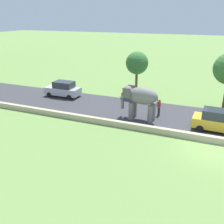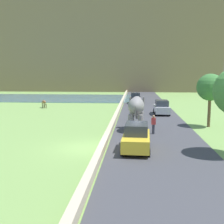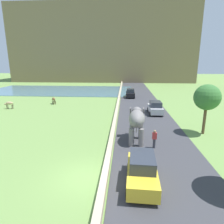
{
  "view_description": "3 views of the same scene",
  "coord_description": "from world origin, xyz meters",
  "px_view_note": "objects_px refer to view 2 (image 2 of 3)",
  "views": [
    {
      "loc": [
        -16.89,
        0.45,
        8.82
      ],
      "look_at": [
        0.03,
        7.38,
        1.73
      ],
      "focal_mm": 40.51,
      "sensor_mm": 36.0,
      "label": 1
    },
    {
      "loc": [
        3.27,
        -18.51,
        5.08
      ],
      "look_at": [
        1.24,
        7.01,
        1.53
      ],
      "focal_mm": 45.44,
      "sensor_mm": 36.0,
      "label": 2
    },
    {
      "loc": [
        2.36,
        -10.74,
        7.11
      ],
      "look_at": [
        0.91,
        10.82,
        1.53
      ],
      "focal_mm": 31.44,
      "sensor_mm": 36.0,
      "label": 3
    }
  ],
  "objects_px": {
    "car_yellow": "(136,137)",
    "car_black": "(135,98)",
    "cow_brown": "(44,102)",
    "person_beside_elephant": "(153,124)",
    "elephant": "(136,108)",
    "car_silver": "(162,107)"
  },
  "relations": [
    {
      "from": "car_yellow",
      "to": "car_black",
      "type": "bearing_deg",
      "value": 90.01
    },
    {
      "from": "car_yellow",
      "to": "cow_brown",
      "type": "xyz_separation_m",
      "value": [
        -13.29,
        21.95,
        -0.06
      ]
    },
    {
      "from": "car_yellow",
      "to": "cow_brown",
      "type": "height_order",
      "value": "car_yellow"
    },
    {
      "from": "person_beside_elephant",
      "to": "cow_brown",
      "type": "distance_m",
      "value": 22.4
    },
    {
      "from": "elephant",
      "to": "person_beside_elephant",
      "type": "relative_size",
      "value": 2.15
    },
    {
      "from": "elephant",
      "to": "car_black",
      "type": "xyz_separation_m",
      "value": [
        -0.01,
        22.68,
        -1.14
      ]
    },
    {
      "from": "car_yellow",
      "to": "person_beside_elephant",
      "type": "bearing_deg",
      "value": 74.2
    },
    {
      "from": "elephant",
      "to": "cow_brown",
      "type": "bearing_deg",
      "value": 130.74
    },
    {
      "from": "elephant",
      "to": "car_silver",
      "type": "relative_size",
      "value": 0.87
    },
    {
      "from": "person_beside_elephant",
      "to": "car_silver",
      "type": "relative_size",
      "value": 0.41
    },
    {
      "from": "car_silver",
      "to": "car_black",
      "type": "relative_size",
      "value": 1.0
    },
    {
      "from": "cow_brown",
      "to": "elephant",
      "type": "bearing_deg",
      "value": -49.26
    },
    {
      "from": "car_black",
      "to": "car_silver",
      "type": "bearing_deg",
      "value": -76.11
    },
    {
      "from": "elephant",
      "to": "person_beside_elephant",
      "type": "distance_m",
      "value": 2.33
    },
    {
      "from": "person_beside_elephant",
      "to": "cow_brown",
      "type": "relative_size",
      "value": 1.24
    },
    {
      "from": "elephant",
      "to": "person_beside_elephant",
      "type": "bearing_deg",
      "value": -45.14
    },
    {
      "from": "person_beside_elephant",
      "to": "car_black",
      "type": "bearing_deg",
      "value": 93.41
    },
    {
      "from": "car_yellow",
      "to": "cow_brown",
      "type": "bearing_deg",
      "value": 121.19
    },
    {
      "from": "car_black",
      "to": "person_beside_elephant",
      "type": "bearing_deg",
      "value": -86.59
    },
    {
      "from": "car_yellow",
      "to": "cow_brown",
      "type": "distance_m",
      "value": 25.66
    },
    {
      "from": "car_black",
      "to": "cow_brown",
      "type": "distance_m",
      "value": 15.13
    },
    {
      "from": "car_silver",
      "to": "cow_brown",
      "type": "distance_m",
      "value": 17.33
    }
  ]
}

